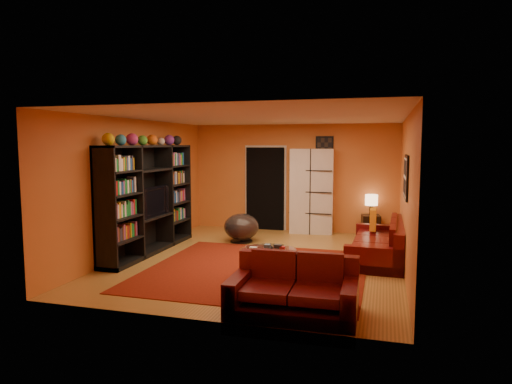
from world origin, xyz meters
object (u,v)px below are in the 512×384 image
(bowl_chair, at_px, (241,227))
(table_lamp, at_px, (371,201))
(tv, at_px, (151,201))
(loveseat, at_px, (294,290))
(entertainment_unit, at_px, (149,199))
(sofa, at_px, (382,244))
(coffee_table, at_px, (268,253))
(storage_cabinet, at_px, (312,191))
(side_table, at_px, (371,226))

(bowl_chair, xyz_separation_m, table_lamp, (2.69, 1.38, 0.50))
(tv, height_order, table_lamp, tv)
(loveseat, bearing_deg, table_lamp, -9.74)
(entertainment_unit, relative_size, table_lamp, 6.36)
(tv, distance_m, sofa, 4.48)
(entertainment_unit, bearing_deg, sofa, 8.45)
(entertainment_unit, relative_size, loveseat, 1.88)
(sofa, bearing_deg, coffee_table, -133.08)
(coffee_table, bearing_deg, storage_cabinet, 88.87)
(coffee_table, distance_m, bowl_chair, 2.74)
(bowl_chair, bearing_deg, loveseat, -63.26)
(sofa, distance_m, storage_cabinet, 2.80)
(side_table, bearing_deg, table_lamp, 0.00)
(entertainment_unit, height_order, side_table, entertainment_unit)
(storage_cabinet, distance_m, side_table, 1.58)
(coffee_table, bearing_deg, loveseat, -62.86)
(sofa, relative_size, bowl_chair, 3.11)
(entertainment_unit, distance_m, bowl_chair, 2.13)
(tv, relative_size, table_lamp, 2.16)
(loveseat, xyz_separation_m, storage_cabinet, (-0.61, 5.21, 0.72))
(tv, height_order, sofa, tv)
(sofa, height_order, storage_cabinet, storage_cabinet)
(loveseat, xyz_separation_m, table_lamp, (0.78, 5.16, 0.55))
(bowl_chair, bearing_deg, sofa, -13.55)
(entertainment_unit, height_order, table_lamp, entertainment_unit)
(storage_cabinet, bearing_deg, coffee_table, -96.04)
(sofa, height_order, table_lamp, table_lamp)
(entertainment_unit, xyz_separation_m, sofa, (4.42, 0.66, -0.77))
(tv, xyz_separation_m, storage_cabinet, (2.71, 2.83, -0.01))
(table_lamp, bearing_deg, coffee_table, -110.94)
(entertainment_unit, distance_m, loveseat, 4.21)
(loveseat, distance_m, coffee_table, 1.51)
(coffee_table, height_order, storage_cabinet, storage_cabinet)
(tv, xyz_separation_m, side_table, (4.10, 2.78, -0.76))
(storage_cabinet, relative_size, table_lamp, 4.27)
(sofa, relative_size, side_table, 4.74)
(entertainment_unit, bearing_deg, tv, -33.31)
(tv, height_order, storage_cabinet, storage_cabinet)
(loveseat, height_order, side_table, loveseat)
(entertainment_unit, bearing_deg, side_table, 33.55)
(sofa, bearing_deg, entertainment_unit, -169.64)
(storage_cabinet, xyz_separation_m, table_lamp, (1.39, -0.05, -0.17))
(loveseat, bearing_deg, entertainment_unit, 53.20)
(bowl_chair, distance_m, table_lamp, 3.06)
(entertainment_unit, distance_m, sofa, 4.53)
(loveseat, distance_m, table_lamp, 5.25)
(sofa, relative_size, table_lamp, 5.03)
(bowl_chair, bearing_deg, coffee_table, -63.48)
(coffee_table, bearing_deg, tv, 158.31)
(entertainment_unit, height_order, sofa, entertainment_unit)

